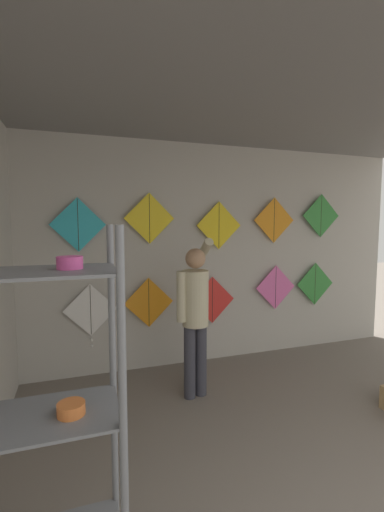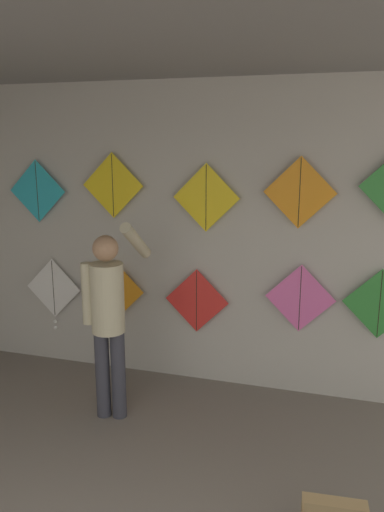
{
  "view_description": "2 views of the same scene",
  "coord_description": "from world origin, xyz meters",
  "px_view_note": "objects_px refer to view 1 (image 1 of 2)",
  "views": [
    {
      "loc": [
        -1.7,
        -0.15,
        1.8
      ],
      "look_at": [
        -0.41,
        3.65,
        1.42
      ],
      "focal_mm": 24.0,
      "sensor_mm": 36.0,
      "label": 1
    },
    {
      "loc": [
        1.17,
        -0.37,
        2.28
      ],
      "look_at": [
        -0.03,
        3.65,
        1.3
      ],
      "focal_mm": 35.0,
      "sensor_mm": 36.0,
      "label": 2
    }
  ],
  "objects_px": {
    "kite_1": "(149,303)",
    "kite_7": "(219,225)",
    "kite_5": "(78,225)",
    "kite_6": "(149,218)",
    "kite_3": "(276,287)",
    "shelf_rack": "(19,440)",
    "kite_2": "(212,300)",
    "kite_0": "(91,312)",
    "kite_8": "(274,220)",
    "kite_4": "(315,284)",
    "shopkeeper": "(195,308)",
    "kite_9": "(321,216)"
  },
  "relations": [
    {
      "from": "kite_7",
      "to": "kite_5",
      "type": "bearing_deg",
      "value": 180.0
    },
    {
      "from": "kite_3",
      "to": "kite_1",
      "type": "bearing_deg",
      "value": 180.0
    },
    {
      "from": "shelf_rack",
      "to": "kite_2",
      "type": "relative_size",
      "value": 2.95
    },
    {
      "from": "kite_4",
      "to": "kite_7",
      "type": "bearing_deg",
      "value": 180.0
    },
    {
      "from": "kite_6",
      "to": "kite_8",
      "type": "distance_m",
      "value": 1.71
    },
    {
      "from": "kite_1",
      "to": "shelf_rack",
      "type": "bearing_deg",
      "value": -110.76
    },
    {
      "from": "kite_1",
      "to": "kite_8",
      "type": "bearing_deg",
      "value": 0.0
    },
    {
      "from": "kite_1",
      "to": "kite_4",
      "type": "relative_size",
      "value": 1.0
    },
    {
      "from": "kite_2",
      "to": "kite_3",
      "type": "distance_m",
      "value": 0.95
    },
    {
      "from": "kite_7",
      "to": "kite_8",
      "type": "distance_m",
      "value": 0.81
    },
    {
      "from": "kite_2",
      "to": "kite_9",
      "type": "relative_size",
      "value": 1.0
    },
    {
      "from": "kite_7",
      "to": "kite_8",
      "type": "height_order",
      "value": "kite_8"
    },
    {
      "from": "shelf_rack",
      "to": "kite_1",
      "type": "xyz_separation_m",
      "value": [
        1.03,
        2.73,
        -0.17
      ]
    },
    {
      "from": "kite_2",
      "to": "kite_4",
      "type": "relative_size",
      "value": 1.0
    },
    {
      "from": "kite_5",
      "to": "kite_6",
      "type": "relative_size",
      "value": 1.0
    },
    {
      "from": "kite_5",
      "to": "kite_7",
      "type": "relative_size",
      "value": 1.0
    },
    {
      "from": "kite_1",
      "to": "kite_6",
      "type": "height_order",
      "value": "kite_6"
    },
    {
      "from": "kite_3",
      "to": "kite_8",
      "type": "xyz_separation_m",
      "value": [
        -0.05,
        0.0,
        0.92
      ]
    },
    {
      "from": "shopkeeper",
      "to": "kite_1",
      "type": "distance_m",
      "value": 0.86
    },
    {
      "from": "shelf_rack",
      "to": "shopkeeper",
      "type": "distance_m",
      "value": 2.37
    },
    {
      "from": "kite_0",
      "to": "kite_5",
      "type": "bearing_deg",
      "value": 179.7
    },
    {
      "from": "kite_2",
      "to": "kite_7",
      "type": "xyz_separation_m",
      "value": [
        0.09,
        0.0,
        0.97
      ]
    },
    {
      "from": "kite_0",
      "to": "kite_2",
      "type": "height_order",
      "value": "kite_2"
    },
    {
      "from": "kite_2",
      "to": "kite_6",
      "type": "relative_size",
      "value": 1.0
    },
    {
      "from": "kite_0",
      "to": "kite_3",
      "type": "bearing_deg",
      "value": 0.01
    },
    {
      "from": "shelf_rack",
      "to": "kite_2",
      "type": "bearing_deg",
      "value": 55.58
    },
    {
      "from": "shelf_rack",
      "to": "kite_5",
      "type": "xyz_separation_m",
      "value": [
        0.24,
        2.73,
        0.78
      ]
    },
    {
      "from": "kite_3",
      "to": "kite_6",
      "type": "height_order",
      "value": "kite_6"
    },
    {
      "from": "shelf_rack",
      "to": "kite_4",
      "type": "relative_size",
      "value": 2.95
    },
    {
      "from": "kite_6",
      "to": "kite_0",
      "type": "bearing_deg",
      "value": -179.95
    },
    {
      "from": "kite_0",
      "to": "kite_1",
      "type": "bearing_deg",
      "value": 0.05
    },
    {
      "from": "kite_0",
      "to": "kite_8",
      "type": "bearing_deg",
      "value": 0.01
    },
    {
      "from": "shelf_rack",
      "to": "kite_6",
      "type": "distance_m",
      "value": 3.05
    },
    {
      "from": "shelf_rack",
      "to": "kite_7",
      "type": "relative_size",
      "value": 2.95
    },
    {
      "from": "kite_2",
      "to": "kite_6",
      "type": "bearing_deg",
      "value": 180.0
    },
    {
      "from": "kite_1",
      "to": "kite_3",
      "type": "relative_size",
      "value": 1.0
    },
    {
      "from": "shelf_rack",
      "to": "kite_6",
      "type": "height_order",
      "value": "kite_6"
    },
    {
      "from": "kite_7",
      "to": "shopkeeper",
      "type": "bearing_deg",
      "value": -127.09
    },
    {
      "from": "kite_7",
      "to": "kite_3",
      "type": "bearing_deg",
      "value": 0.0
    },
    {
      "from": "shopkeeper",
      "to": "kite_3",
      "type": "relative_size",
      "value": 2.72
    },
    {
      "from": "kite_5",
      "to": "kite_8",
      "type": "height_order",
      "value": "kite_8"
    },
    {
      "from": "kite_1",
      "to": "kite_7",
      "type": "height_order",
      "value": "kite_7"
    },
    {
      "from": "shelf_rack",
      "to": "kite_4",
      "type": "height_order",
      "value": "shelf_rack"
    },
    {
      "from": "kite_0",
      "to": "kite_7",
      "type": "height_order",
      "value": "kite_7"
    },
    {
      "from": "kite_8",
      "to": "kite_0",
      "type": "bearing_deg",
      "value": -179.99
    },
    {
      "from": "kite_0",
      "to": "kite_8",
      "type": "height_order",
      "value": "kite_8"
    },
    {
      "from": "kite_2",
      "to": "kite_3",
      "type": "height_order",
      "value": "kite_3"
    },
    {
      "from": "kite_5",
      "to": "kite_6",
      "type": "bearing_deg",
      "value": 0.0
    },
    {
      "from": "kite_5",
      "to": "kite_9",
      "type": "xyz_separation_m",
      "value": [
        3.29,
        0.0,
        0.12
      ]
    },
    {
      "from": "kite_3",
      "to": "kite_6",
      "type": "bearing_deg",
      "value": 180.0
    }
  ]
}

